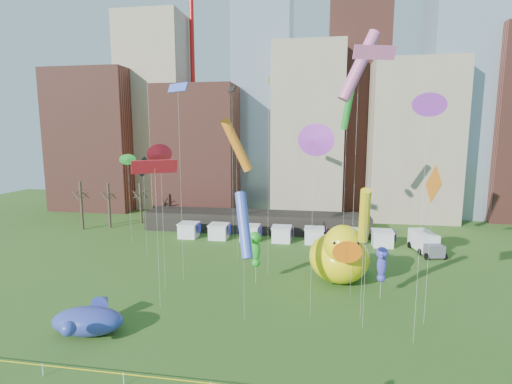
% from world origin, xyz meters
% --- Properties ---
extents(skyline, '(101.00, 23.00, 68.00)m').
position_xyz_m(skyline, '(2.25, 61.06, 21.44)').
color(skyline, brown).
rests_on(skyline, ground).
extents(pavilion, '(38.00, 6.00, 3.20)m').
position_xyz_m(pavilion, '(-4.00, 42.00, 1.60)').
color(pavilion, black).
rests_on(pavilion, ground).
extents(vendor_tents, '(33.24, 2.80, 2.40)m').
position_xyz_m(vendor_tents, '(1.02, 36.00, 1.11)').
color(vendor_tents, white).
rests_on(vendor_tents, ground).
extents(bare_trees, '(8.44, 6.44, 8.50)m').
position_xyz_m(bare_trees, '(-30.17, 40.54, 4.01)').
color(bare_trees, '#382B21').
rests_on(bare_trees, ground).
extents(big_duck, '(7.55, 9.56, 7.07)m').
position_xyz_m(big_duck, '(8.99, 20.56, 3.25)').
color(big_duck, yellow).
rests_on(big_duck, ground).
extents(small_duck, '(2.95, 3.69, 2.71)m').
position_xyz_m(small_duck, '(11.25, 23.87, 1.24)').
color(small_duck, white).
rests_on(small_duck, ground).
extents(seahorse_green, '(1.74, 1.95, 5.93)m').
position_xyz_m(seahorse_green, '(-0.22, 18.80, 4.27)').
color(seahorse_green, silver).
rests_on(seahorse_green, ground).
extents(seahorse_purple, '(1.52, 1.74, 5.46)m').
position_xyz_m(seahorse_purple, '(12.91, 16.78, 3.94)').
color(seahorse_purple, silver).
rests_on(seahorse_purple, ground).
extents(whale_inflatable, '(6.30, 7.69, 2.63)m').
position_xyz_m(whale_inflatable, '(-12.24, 5.87, 1.20)').
color(whale_inflatable, '#393591').
rests_on(whale_inflatable, ground).
extents(box_truck, '(3.62, 6.91, 2.80)m').
position_xyz_m(box_truck, '(21.45, 33.87, 1.44)').
color(box_truck, white).
rests_on(box_truck, ground).
extents(kite_0, '(3.69, 2.86, 14.23)m').
position_xyz_m(kite_0, '(-8.31, 11.35, 13.56)').
color(kite_0, silver).
rests_on(kite_0, ground).
extents(kite_1, '(3.38, 1.46, 23.31)m').
position_xyz_m(kite_1, '(10.51, 10.43, 22.64)').
color(kite_1, silver).
rests_on(kite_1, ground).
extents(kite_2, '(2.40, 1.33, 13.60)m').
position_xyz_m(kite_2, '(-16.37, 25.75, 12.07)').
color(kite_2, silver).
rests_on(kite_2, ground).
extents(kite_3, '(1.53, 0.84, 13.59)m').
position_xyz_m(kite_3, '(-21.32, 31.03, 12.76)').
color(kite_3, silver).
rests_on(kite_3, ground).
extents(kite_4, '(1.13, 3.16, 12.07)m').
position_xyz_m(kite_4, '(10.50, 12.34, 9.43)').
color(kite_4, silver).
rests_on(kite_4, ground).
extents(kite_5, '(2.84, 2.02, 21.91)m').
position_xyz_m(kite_5, '(-8.63, 18.68, 21.28)').
color(kite_5, silver).
rests_on(kite_5, ground).
extents(kite_6, '(4.14, 2.00, 18.54)m').
position_xyz_m(kite_6, '(-3.71, 25.31, 15.15)').
color(kite_6, silver).
rests_on(kite_6, ground).
extents(kite_7, '(2.32, 2.10, 17.44)m').
position_xyz_m(kite_7, '(6.00, 11.76, 16.04)').
color(kite_7, silver).
rests_on(kite_7, ground).
extents(kite_8, '(1.30, 1.89, 15.53)m').
position_xyz_m(kite_8, '(-9.62, 15.77, 14.47)').
color(kite_8, silver).
rests_on(kite_8, ground).
extents(kite_9, '(4.08, 2.17, 26.22)m').
position_xyz_m(kite_9, '(9.97, 17.15, 22.88)').
color(kite_9, silver).
rests_on(kite_9, ground).
extents(kite_10, '(1.74, 2.48, 23.15)m').
position_xyz_m(kite_10, '(-5.91, 32.69, 22.50)').
color(kite_10, silver).
rests_on(kite_10, ground).
extents(kite_11, '(1.73, 3.30, 22.46)m').
position_xyz_m(kite_11, '(9.96, 31.38, 19.75)').
color(kite_11, silver).
rests_on(kite_11, ground).
extents(kite_12, '(0.35, 1.23, 22.95)m').
position_xyz_m(kite_12, '(0.80, 21.47, 22.06)').
color(kite_12, silver).
rests_on(kite_12, ground).
extents(kite_13, '(2.33, 3.42, 11.59)m').
position_xyz_m(kite_13, '(0.16, 10.23, 8.75)').
color(kite_13, silver).
rests_on(kite_13, ground).
extents(kite_14, '(0.44, 3.28, 14.05)m').
position_xyz_m(kite_14, '(15.95, 12.20, 12.28)').
color(kite_14, silver).
rests_on(kite_14, ground).
extents(kite_15, '(1.75, 0.48, 19.52)m').
position_xyz_m(kite_15, '(14.25, 8.57, 18.59)').
color(kite_15, silver).
rests_on(kite_15, ground).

